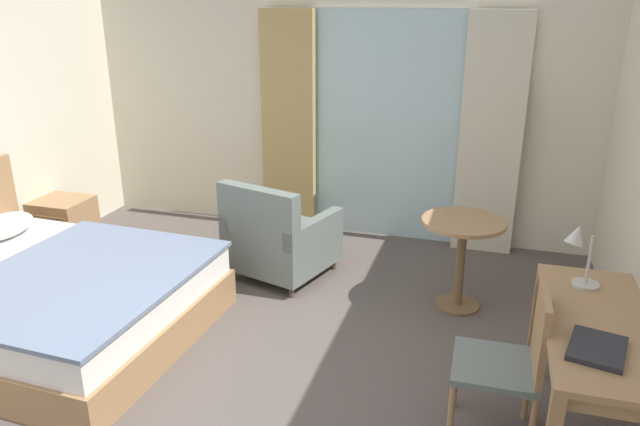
{
  "coord_description": "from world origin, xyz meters",
  "views": [
    {
      "loc": [
        1.59,
        -2.79,
        2.31
      ],
      "look_at": [
        0.56,
        0.61,
        1.03
      ],
      "focal_mm": 33.66,
      "sensor_mm": 36.0,
      "label": 1
    }
  ],
  "objects": [
    {
      "name": "desk_lamp",
      "position": [
        2.07,
        0.49,
        1.03
      ],
      "size": [
        0.24,
        0.22,
        0.4
      ],
      "color": "#B7B2A8",
      "rests_on": "writing_desk"
    },
    {
      "name": "bed",
      "position": [
        -1.47,
        0.31,
        0.28
      ],
      "size": [
        2.25,
        1.84,
        1.04
      ],
      "color": "#9E754C",
      "rests_on": "ground"
    },
    {
      "name": "desk_chair",
      "position": [
        1.78,
        0.11,
        0.51
      ],
      "size": [
        0.45,
        0.45,
        0.91
      ],
      "color": "slate",
      "rests_on": "ground"
    },
    {
      "name": "ground",
      "position": [
        0.0,
        0.0,
        -0.05
      ],
      "size": [
        5.71,
        6.47,
        0.1
      ],
      "primitive_type": "cube",
      "color": "#564C47"
    },
    {
      "name": "balcony_glass_door",
      "position": [
        0.55,
        2.9,
        1.1
      ],
      "size": [
        1.51,
        0.02,
        2.21
      ],
      "primitive_type": "cube",
      "color": "silver",
      "rests_on": "ground"
    },
    {
      "name": "curtain_panel_left",
      "position": [
        -0.42,
        2.8,
        1.1
      ],
      "size": [
        0.54,
        0.1,
        2.21
      ],
      "primitive_type": "cube",
      "color": "tan",
      "rests_on": "ground"
    },
    {
      "name": "writing_desk",
      "position": [
        2.17,
        0.14,
        0.68
      ],
      "size": [
        0.54,
        1.3,
        0.78
      ],
      "color": "#9E754C",
      "rests_on": "ground"
    },
    {
      "name": "round_cafe_table",
      "position": [
        1.41,
        1.56,
        0.53
      ],
      "size": [
        0.63,
        0.63,
        0.73
      ],
      "color": "#9E754C",
      "rests_on": "ground"
    },
    {
      "name": "closed_book",
      "position": [
        2.12,
        -0.15,
        0.79
      ],
      "size": [
        0.3,
        0.36,
        0.03
      ],
      "primitive_type": "cube",
      "rotation": [
        0.0,
        0.0,
        -0.23
      ],
      "color": "#232328",
      "rests_on": "writing_desk"
    },
    {
      "name": "wall_back",
      "position": [
        0.0,
        2.98,
        1.26
      ],
      "size": [
        5.31,
        0.12,
        2.51
      ],
      "primitive_type": "cube",
      "color": "beige",
      "rests_on": "ground"
    },
    {
      "name": "armchair_by_window",
      "position": [
        -0.13,
        1.68,
        0.35
      ],
      "size": [
        0.95,
        0.95,
        0.88
      ],
      "color": "slate",
      "rests_on": "ground"
    },
    {
      "name": "nightstand",
      "position": [
        -2.3,
        1.63,
        0.26
      ],
      "size": [
        0.49,
        0.45,
        0.51
      ],
      "color": "#9E754C",
      "rests_on": "ground"
    },
    {
      "name": "curtain_panel_right",
      "position": [
        1.53,
        2.8,
        1.1
      ],
      "size": [
        0.56,
        0.1,
        2.21
      ],
      "primitive_type": "cube",
      "color": "beige",
      "rests_on": "ground"
    }
  ]
}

